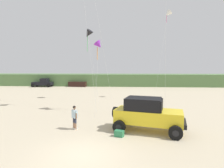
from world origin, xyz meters
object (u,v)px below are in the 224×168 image
Objects in this scene: jeep at (147,113)px; distant_pickup at (43,83)px; kite_pink_ribbon at (99,45)px; kite_white_parafoil at (168,14)px; cooler_box at (119,133)px; kite_orange_streamer at (88,34)px; person_watching at (75,116)px; distant_sedan at (78,84)px.

jeep is 1.08× the size of distant_pickup.
kite_pink_ribbon is 0.56× the size of kite_white_parafoil.
jeep is 8.79m from kite_pink_ribbon.
kite_orange_streamer is (-4.80, 14.36, 8.88)m from cooler_box.
person_watching is 33.46m from distant_pickup.
person_watching is 20.34m from kite_white_parafoil.
kite_pink_ribbon is at bearing -134.27° from kite_white_parafoil.
distant_sedan is (-10.99, 31.58, 0.41)m from cooler_box.
kite_orange_streamer reaches higher than person_watching.
distant_sedan is at bearing 7.13° from distant_pickup.
kite_pink_ribbon is (-4.11, 5.66, 5.32)m from jeep.
distant_sedan is (-12.85, 30.40, -0.60)m from jeep.
distant_sedan is 26.89m from kite_pink_ribbon.
cooler_box is at bearing -71.78° from kite_pink_ribbon.
kite_orange_streamer reaches higher than jeep.
distant_pickup is at bearing 131.39° from kite_orange_streamer.
jeep is 0.71× the size of kite_pink_ribbon.
person_watching is 31.43m from distant_sedan.
distant_pickup reaches higher than person_watching.
person_watching is 0.40× the size of distant_sedan.
kite_white_parafoil is (8.46, 8.68, 5.34)m from kite_pink_ribbon.
distant_pickup is 8.16m from distant_sedan.
cooler_box is 36.04m from distant_pickup.
distant_sedan is at bearing 112.91° from jeep.
kite_white_parafoil reaches higher than cooler_box.
jeep is 0.40× the size of kite_white_parafoil.
jeep is 33.00m from distant_sedan.
jeep is 5.01m from person_watching.
kite_orange_streamer is (6.19, -17.21, 8.47)m from distant_sedan.
jeep is at bearing 52.07° from cooler_box.
kite_orange_streamer is at bearing 97.15° from person_watching.
cooler_box is at bearing -71.53° from kite_orange_streamer.
cooler_box is at bearing -19.99° from person_watching.
distant_sedan is 0.43× the size of kite_orange_streamer.
kite_white_parafoil is at bearing 45.73° from kite_pink_ribbon.
distant_pickup is 29.61m from kite_pink_ribbon.
jeep is at bearing -54.53° from distant_pickup.
kite_white_parafoil is (17.20, -16.05, 11.26)m from distant_sedan.
jeep is at bearing -54.01° from kite_pink_ribbon.
person_watching is 8.03m from kite_pink_ribbon.
distant_sedan is at bearing 104.46° from person_watching.
kite_white_parafoil is 1.27× the size of kite_orange_streamer.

